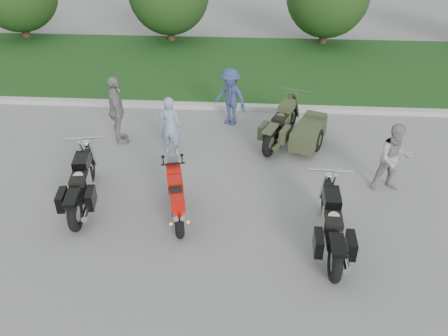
# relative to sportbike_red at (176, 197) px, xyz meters

# --- Properties ---
(ground) EXTENTS (80.00, 80.00, 0.00)m
(ground) POSITION_rel_sportbike_red_xyz_m (0.54, -0.32, -0.52)
(ground) COLOR gray
(ground) RESTS_ON ground
(curb) EXTENTS (60.00, 0.30, 0.15)m
(curb) POSITION_rel_sportbike_red_xyz_m (0.54, 5.68, -0.44)
(curb) COLOR #B7B5AD
(curb) RESTS_ON ground
(grass_strip) EXTENTS (60.00, 8.00, 0.14)m
(grass_strip) POSITION_rel_sportbike_red_xyz_m (0.54, 9.83, -0.45)
(grass_strip) COLOR #21521C
(grass_strip) RESTS_ON ground
(sportbike_red) EXTENTS (0.63, 1.83, 0.88)m
(sportbike_red) POSITION_rel_sportbike_red_xyz_m (0.00, 0.00, 0.00)
(sportbike_red) COLOR black
(sportbike_red) RESTS_ON ground
(cruiser_left) EXTENTS (0.70, 2.49, 0.97)m
(cruiser_left) POSITION_rel_sportbike_red_xyz_m (-2.07, 0.26, -0.02)
(cruiser_left) COLOR black
(cruiser_left) RESTS_ON ground
(cruiser_right) EXTENTS (0.43, 2.49, 0.96)m
(cruiser_right) POSITION_rel_sportbike_red_xyz_m (3.03, -0.73, -0.03)
(cruiser_right) COLOR black
(cruiser_right) RESTS_ON ground
(cruiser_sidecar) EXTENTS (1.80, 2.46, 0.99)m
(cruiser_sidecar) POSITION_rel_sportbike_red_xyz_m (2.66, 3.33, -0.05)
(cruiser_sidecar) COLOR black
(cruiser_sidecar) RESTS_ON ground
(person_stripe) EXTENTS (0.62, 0.46, 1.57)m
(person_stripe) POSITION_rel_sportbike_red_xyz_m (-0.60, 2.71, 0.27)
(person_stripe) COLOR #8495B4
(person_stripe) RESTS_ON ground
(person_grey) EXTENTS (0.84, 0.69, 1.61)m
(person_grey) POSITION_rel_sportbike_red_xyz_m (4.63, 1.41, 0.29)
(person_grey) COLOR #9B9A95
(person_grey) RESTS_ON ground
(person_denim) EXTENTS (1.25, 1.13, 1.68)m
(person_denim) POSITION_rel_sportbike_red_xyz_m (0.81, 4.60, 0.32)
(person_denim) COLOR navy
(person_denim) RESTS_ON ground
(person_back) EXTENTS (0.85, 1.18, 1.85)m
(person_back) POSITION_rel_sportbike_red_xyz_m (-2.12, 3.24, 0.41)
(person_back) COLOR gray
(person_back) RESTS_ON ground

